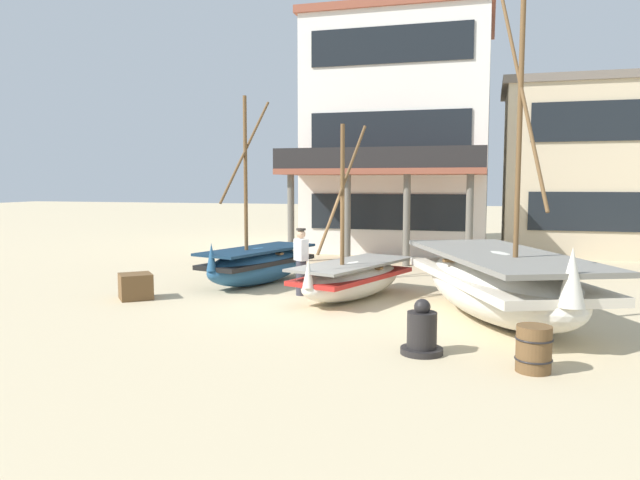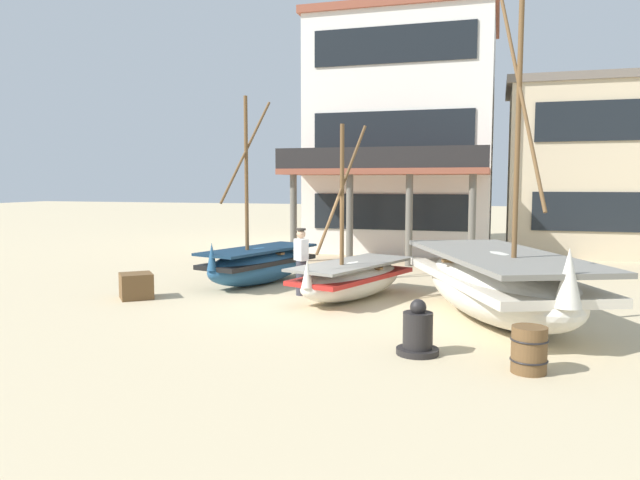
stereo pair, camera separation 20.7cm
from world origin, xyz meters
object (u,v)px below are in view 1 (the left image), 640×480
fishing_boat_centre_large (500,283)px  fisherman_by_hull (301,262)px  capstan_winch (422,333)px  wooden_barrel (534,349)px  fishing_boat_near_left (352,278)px  cargo_crate (136,286)px  harbor_building_main (401,136)px  fishing_boat_far_right (257,264)px

fishing_boat_centre_large → fisherman_by_hull: (-4.73, 1.39, 0.07)m
capstan_winch → wooden_barrel: 1.78m
fishing_boat_near_left → wooden_barrel: 6.13m
cargo_crate → wooden_barrel: bearing=-20.4°
cargo_crate → harbor_building_main: (4.53, 13.05, 4.47)m
fishing_boat_far_right → capstan_winch: bearing=-47.4°
fisherman_by_hull → harbor_building_main: 12.20m
fishing_boat_near_left → cargo_crate: 5.27m
fishing_boat_far_right → wooden_barrel: bearing=-41.6°
wooden_barrel → cargo_crate: 9.49m
fishing_boat_far_right → fisherman_by_hull: size_ratio=3.02×
fishing_boat_centre_large → fisherman_by_hull: size_ratio=4.13×
capstan_winch → cargo_crate: bearing=158.7°
fishing_boat_near_left → wooden_barrel: bearing=-51.1°
fishing_boat_near_left → cargo_crate: fishing_boat_near_left is taller
fishing_boat_near_left → fisherman_by_hull: 1.37m
fishing_boat_centre_large → capstan_winch: (-1.27, -2.96, -0.41)m
fishing_boat_centre_large → capstan_winch: size_ratio=7.56×
fishing_boat_far_right → cargo_crate: size_ratio=6.87×
fisherman_by_hull → harbor_building_main: size_ratio=0.18×
fisherman_by_hull → wooden_barrel: fisherman_by_hull is taller
capstan_winch → cargo_crate: (-7.19, 2.81, -0.05)m
wooden_barrel → harbor_building_main: 17.50m
cargo_crate → harbor_building_main: 14.52m
fishing_boat_far_right → wooden_barrel: (6.84, -6.07, -0.22)m
fisherman_by_hull → cargo_crate: 4.07m
fishing_boat_far_right → harbor_building_main: harbor_building_main is taller
fishing_boat_far_right → capstan_winch: 7.57m
fisherman_by_hull → fishing_boat_centre_large: bearing=-16.4°
fishing_boat_near_left → harbor_building_main: harbor_building_main is taller
cargo_crate → fishing_boat_near_left: bearing=16.2°
fishing_boat_near_left → cargo_crate: size_ratio=5.67×
fishing_boat_near_left → fishing_boat_far_right: (-2.99, 1.30, 0.07)m
fishing_boat_centre_large → harbor_building_main: size_ratio=0.73×
capstan_winch → cargo_crate: size_ratio=1.24×
fisherman_by_hull → cargo_crate: (-3.73, -1.54, -0.52)m
fishing_boat_near_left → wooden_barrel: size_ratio=6.01×
fishing_boat_centre_large → cargo_crate: size_ratio=9.39×
wooden_barrel → cargo_crate: size_ratio=0.94×
capstan_winch → cargo_crate: 7.72m
fishing_boat_near_left → fisherman_by_hull: bearing=176.8°
fisherman_by_hull → capstan_winch: 5.58m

